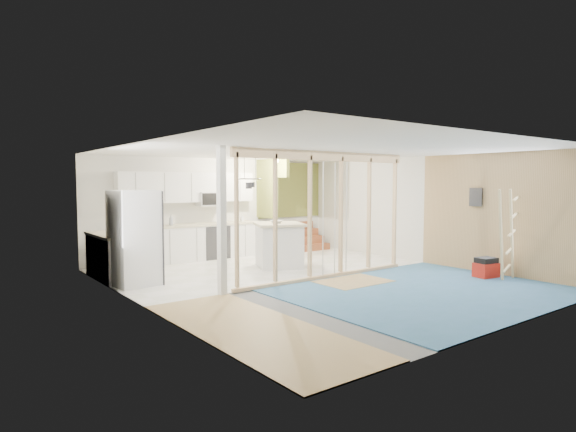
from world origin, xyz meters
TOP-DOWN VIEW (x-y plane):
  - room at (0.00, 0.00)m, footprint 7.01×8.01m
  - floor_overlays at (0.07, 0.06)m, footprint 7.00×8.00m
  - stud_frame at (-0.22, -0.00)m, footprint 4.66×0.14m
  - base_cabinets at (-1.61, 3.36)m, footprint 4.45×2.24m
  - upper_cabinets at (-0.84, 3.82)m, footprint 3.60×0.41m
  - green_partition at (2.04, 3.66)m, footprint 2.25×1.51m
  - pot_rack at (-0.31, 1.89)m, footprint 0.52×0.52m
  - sheathing_panel at (3.48, -2.00)m, footprint 0.02×4.00m
  - electrical_panel at (3.43, -1.40)m, footprint 0.04×0.30m
  - ceiling_light at (1.40, 3.00)m, footprint 0.32×0.32m
  - fridge at (-3.03, 1.68)m, footprint 0.87×0.84m
  - island at (0.30, 1.62)m, footprint 1.39×1.39m
  - bowl at (0.24, 1.63)m, footprint 0.31×0.31m
  - soap_bottle_a at (-1.46, 3.65)m, footprint 0.13×0.13m
  - soap_bottle_b at (0.59, 3.69)m, footprint 0.08×0.08m
  - toolbox at (3.00, -1.94)m, footprint 0.50×0.41m
  - ladder at (3.06, -2.35)m, footprint 0.98×0.14m

SIDE VIEW (x-z plane):
  - floor_overlays at x=0.07m, z-range 0.00..0.02m
  - toolbox at x=3.00m, z-range -0.01..0.42m
  - base_cabinets at x=-1.61m, z-range 0.00..0.93m
  - island at x=0.30m, z-range 0.00..1.03m
  - fridge at x=-3.03m, z-range 0.00..1.83m
  - ladder at x=3.06m, z-range 0.02..1.85m
  - green_partition at x=2.04m, z-range -0.36..2.24m
  - soap_bottle_b at x=0.59m, z-range 0.93..1.11m
  - soap_bottle_a at x=-1.46m, z-range 0.93..1.20m
  - bowl at x=0.24m, z-range 1.04..1.10m
  - sheathing_panel at x=3.48m, z-range 0.00..2.60m
  - room at x=0.00m, z-range 0.00..2.61m
  - stud_frame at x=-0.22m, z-range 0.28..2.88m
  - electrical_panel at x=3.43m, z-range 1.45..1.85m
  - upper_cabinets at x=-0.84m, z-range 1.39..2.25m
  - pot_rack at x=-0.31m, z-range 1.64..2.36m
  - ceiling_light at x=1.40m, z-range 2.50..2.58m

